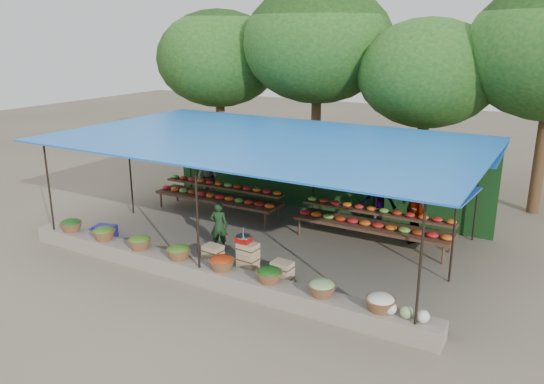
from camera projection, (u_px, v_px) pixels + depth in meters
The scene contains 16 objects.
ground at pixel (266, 242), 14.25m from camera, with size 60.00×60.00×0.00m, color brown.
stone_curb at pixel (204, 273), 11.91m from camera, with size 10.60×0.55×0.40m, color slate.
stall_canopy at pixel (267, 144), 13.55m from camera, with size 10.80×6.60×2.82m.
produce_baskets at pixel (200, 257), 11.85m from camera, with size 8.98×0.58×0.34m.
netting_backdrop at pixel (317, 172), 16.52m from camera, with size 10.60×0.06×2.50m, color #184217.
tree_row at pixel (370, 55), 17.73m from camera, with size 16.51×5.50×7.12m.
fruit_table_left at pixel (219, 194), 16.39m from camera, with size 4.21×0.95×0.93m.
fruit_table_right at pixel (373, 221), 14.01m from camera, with size 4.21×0.95×0.93m.
crate_counter at pixel (247, 262), 12.26m from camera, with size 2.37×0.37×0.77m.
weighing_scale at pixel (243, 239), 12.15m from camera, with size 0.34×0.34×0.36m.
vendor_seated at pixel (219, 226), 13.58m from camera, with size 0.47×0.31×1.29m, color #183519.
customer_left at pixel (208, 178), 17.42m from camera, with size 0.81×0.63×1.67m, color slate.
customer_mid at pixel (379, 201), 15.09m from camera, with size 1.03×0.59×1.59m, color slate.
customer_right at pixel (414, 208), 14.08m from camera, with size 1.08×0.45×1.85m, color slate.
blue_crate_front at pixel (100, 235), 14.35m from camera, with size 0.48×0.35×0.29m, color navy.
blue_crate_back at pixel (105, 232), 14.50m from camera, with size 0.57×0.41×0.34m, color navy.
Camera 1 is at (6.75, -11.44, 5.35)m, focal length 35.00 mm.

